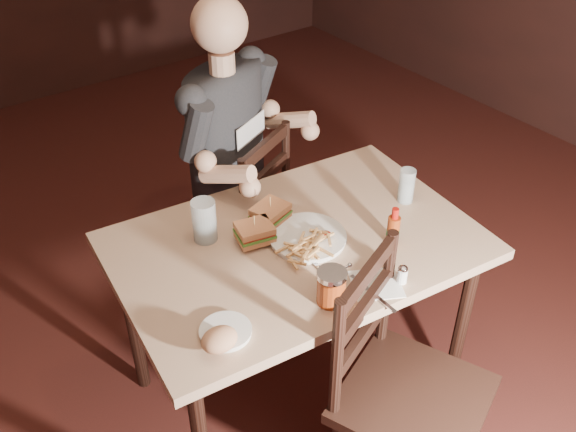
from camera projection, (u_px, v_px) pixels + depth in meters
room_shell at (249, 121)px, 1.60m from camera, size 7.00×7.00×7.00m
main_table at (296, 259)px, 2.27m from camera, size 1.33×0.96×0.77m
chair_far at (230, 220)px, 2.85m from camera, size 0.58×0.60×0.91m
chair_near at (414, 398)px, 2.05m from camera, size 0.59×0.61×0.95m
diner at (234, 121)px, 2.53m from camera, size 0.70×0.64×0.98m
dinner_plate at (308, 238)px, 2.22m from camera, size 0.29×0.29×0.02m
sandwich_left at (255, 227)px, 2.18m from camera, size 0.14×0.12×0.10m
sandwich_right at (270, 208)px, 2.27m from camera, size 0.15×0.13×0.10m
fries_pile at (309, 246)px, 2.15m from camera, size 0.26×0.20×0.04m
ketchup_dollop at (326, 234)px, 2.22m from camera, size 0.04×0.04×0.01m
glass_left at (204, 221)px, 2.19m from camera, size 0.09×0.09×0.15m
glass_right at (407, 186)px, 2.38m from camera, size 0.07×0.07×0.13m
hot_sauce at (394, 226)px, 2.18m from camera, size 0.05×0.05×0.14m
salt_shaker at (402, 275)px, 2.03m from camera, size 0.04×0.04×0.06m
syrup_dispenser at (331, 287)px, 1.95m from camera, size 0.10×0.10×0.12m
napkin at (376, 284)px, 2.04m from camera, size 0.21×0.20×0.00m
knife at (373, 293)px, 2.00m from camera, size 0.01×0.21×0.00m
fork at (330, 278)px, 2.06m from camera, size 0.02×0.18×0.01m
side_plate at (226, 332)px, 1.87m from camera, size 0.17×0.17×0.01m
bread_roll at (219, 340)px, 1.79m from camera, size 0.12×0.10×0.06m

